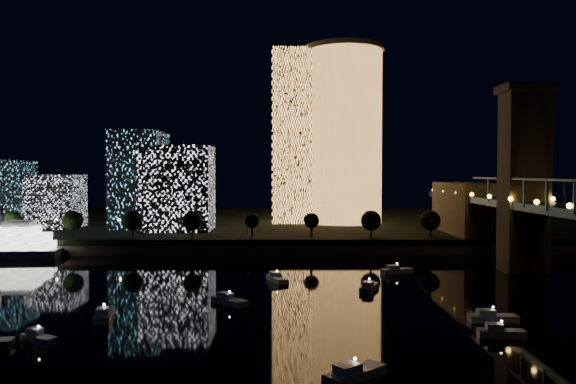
% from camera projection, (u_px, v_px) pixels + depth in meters
% --- Properties ---
extents(ground, '(520.00, 520.00, 0.00)m').
position_uv_depth(ground, '(279.00, 321.00, 100.42)').
color(ground, black).
rests_on(ground, ground).
extents(far_bank, '(420.00, 160.00, 5.00)m').
position_uv_depth(far_bank, '(282.00, 224.00, 260.23)').
color(far_bank, black).
rests_on(far_bank, ground).
extents(seawall, '(420.00, 6.00, 3.00)m').
position_uv_depth(seawall, '(282.00, 250.00, 182.32)').
color(seawall, '#6B5E4C').
rests_on(seawall, ground).
extents(tower_cylindrical, '(34.00, 34.00, 75.39)m').
position_uv_depth(tower_cylindrical, '(344.00, 135.00, 241.28)').
color(tower_cylindrical, '#FFA551').
rests_on(tower_cylindrical, far_bank).
extents(tower_rectangular, '(23.32, 23.32, 74.19)m').
position_uv_depth(tower_rectangular, '(299.00, 137.00, 245.85)').
color(tower_rectangular, '#FFA551').
rests_on(tower_rectangular, far_bank).
extents(midrise_blocks, '(90.24, 34.38, 37.81)m').
position_uv_depth(midrise_blocks, '(113.00, 188.00, 216.82)').
color(midrise_blocks, white).
rests_on(midrise_blocks, far_bank).
extents(motorboats, '(123.05, 82.51, 2.78)m').
position_uv_depth(motorboats, '(255.00, 305.00, 109.39)').
color(motorboats, silver).
rests_on(motorboats, ground).
extents(esplanade_trees, '(166.65, 6.87, 8.93)m').
position_uv_depth(esplanade_trees, '(188.00, 221.00, 187.80)').
color(esplanade_trees, black).
rests_on(esplanade_trees, far_bank).
extents(street_lamps, '(132.70, 0.70, 5.65)m').
position_uv_depth(street_lamps, '(184.00, 223.00, 193.83)').
color(street_lamps, black).
rests_on(street_lamps, far_bank).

